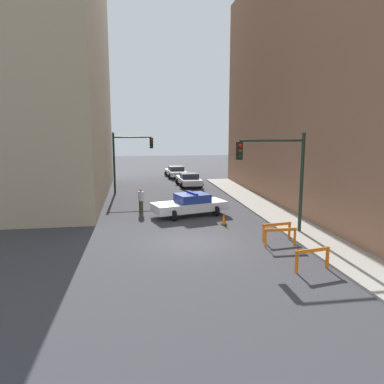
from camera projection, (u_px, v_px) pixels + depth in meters
The scene contains 14 objects.
ground_plane at pixel (193, 243), 18.31m from camera, with size 120.00×120.00×0.00m, color #38383D.
sidewalk_right at pixel (312, 236), 19.24m from camera, with size 2.40×44.00×0.12m.
building_corner_left at pixel (7, 53), 28.24m from camera, with size 14.00×20.00×22.25m.
building_right at pixel (360, 80), 26.66m from camera, with size 12.00×28.00×17.83m.
traffic_light_near at pixel (281, 168), 19.23m from camera, with size 3.64×0.35×5.20m.
traffic_light_far at pixel (127, 154), 31.89m from camera, with size 3.44×0.35×5.20m.
police_car at pixel (190, 204), 23.95m from camera, with size 5.03×3.13×1.52m.
parked_car_near at pixel (189, 179), 36.06m from camera, with size 2.40×4.37×1.31m.
parked_car_mid at pixel (176, 172), 42.66m from camera, with size 2.45×4.40×1.31m.
pedestrian_crossing at pixel (141, 200), 24.67m from camera, with size 0.48×0.48×1.66m.
barrier_front at pixel (313, 256), 14.61m from camera, with size 1.58×0.44×0.90m.
barrier_mid at pixel (280, 234), 17.57m from camera, with size 1.60×0.17×0.90m.
barrier_back at pixel (277, 229), 18.57m from camera, with size 1.59×0.37×0.90m.
traffic_cone at pixel (224, 219), 21.72m from camera, with size 0.36×0.36×0.66m.
Camera 1 is at (-2.77, -17.41, 5.51)m, focal length 35.00 mm.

